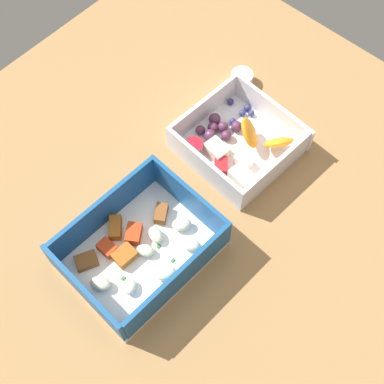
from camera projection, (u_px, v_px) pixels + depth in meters
table_surface at (197, 197)px, 77.82cm from camera, size 80.00×80.00×2.00cm
pasta_container at (140, 248)px, 70.72cm from camera, size 20.03×15.75×6.59cm
fruit_bowl at (237, 143)px, 79.02cm from camera, size 16.02×16.36×5.52cm
paper_cup_liner at (242, 78)px, 85.89cm from camera, size 3.60×3.60×2.02cm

